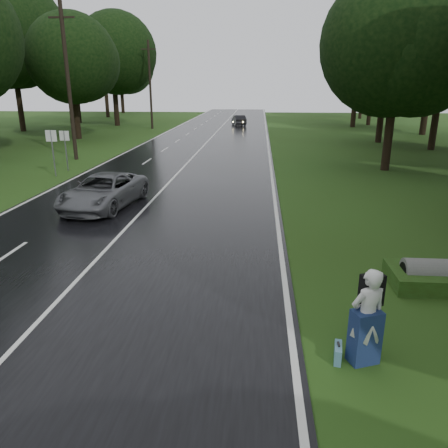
% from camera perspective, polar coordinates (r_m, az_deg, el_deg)
% --- Properties ---
extents(ground, '(160.00, 160.00, 0.00)m').
position_cam_1_polar(ground, '(12.50, -19.63, -8.05)').
color(ground, '#254715').
rests_on(ground, ground).
extents(road, '(12.00, 140.00, 0.04)m').
position_cam_1_polar(road, '(31.03, -4.74, 8.15)').
color(road, black).
rests_on(road, ground).
extents(lane_center, '(0.12, 140.00, 0.01)m').
position_cam_1_polar(lane_center, '(31.03, -4.74, 8.20)').
color(lane_center, silver).
rests_on(lane_center, road).
extents(grey_car, '(3.10, 5.51, 1.45)m').
position_cam_1_polar(grey_car, '(19.87, -15.62, 4.21)').
color(grey_car, '#55565A').
rests_on(grey_car, road).
extents(far_car, '(2.28, 4.29, 1.34)m').
position_cam_1_polar(far_car, '(60.05, 1.97, 13.57)').
color(far_car, black).
rests_on(far_car, road).
extents(hitchhiker, '(0.85, 0.82, 2.00)m').
position_cam_1_polar(hitchhiker, '(8.96, 18.38, -11.92)').
color(hitchhiker, silver).
rests_on(hitchhiker, ground).
extents(suitcase, '(0.21, 0.49, 0.34)m').
position_cam_1_polar(suitcase, '(9.23, 14.83, -16.16)').
color(suitcase, teal).
rests_on(suitcase, ground).
extents(culvert, '(1.53, 0.77, 0.77)m').
position_cam_1_polar(culvert, '(13.24, 25.58, -7.33)').
color(culvert, slate).
rests_on(culvert, ground).
extents(utility_pole_mid, '(1.80, 0.28, 10.66)m').
position_cam_1_polar(utility_pole_mid, '(34.08, -18.94, 8.09)').
color(utility_pole_mid, black).
rests_on(utility_pole_mid, ground).
extents(utility_pole_far, '(1.80, 0.28, 10.38)m').
position_cam_1_polar(utility_pole_far, '(56.33, -9.46, 12.33)').
color(utility_pole_far, black).
rests_on(utility_pole_far, ground).
extents(road_sign_a, '(0.66, 0.10, 2.74)m').
position_cam_1_polar(road_sign_a, '(28.05, -21.35, 5.90)').
color(road_sign_a, white).
rests_on(road_sign_a, ground).
extents(road_sign_b, '(0.61, 0.10, 2.53)m').
position_cam_1_polar(road_sign_b, '(29.59, -19.92, 6.63)').
color(road_sign_b, white).
rests_on(road_sign_b, ground).
extents(tree_left_e, '(8.58, 8.58, 13.41)m').
position_cam_1_polar(tree_left_e, '(47.51, -18.71, 10.65)').
color(tree_left_e, black).
rests_on(tree_left_e, ground).
extents(tree_left_f, '(10.12, 10.12, 15.81)m').
position_cam_1_polar(tree_left_f, '(61.82, -13.92, 12.53)').
color(tree_left_f, black).
rests_on(tree_left_f, ground).
extents(tree_right_d, '(8.33, 8.33, 13.02)m').
position_cam_1_polar(tree_right_d, '(30.04, 20.47, 6.72)').
color(tree_right_d, black).
rests_on(tree_right_d, ground).
extents(tree_right_e, '(8.57, 8.57, 13.39)m').
position_cam_1_polar(tree_right_e, '(44.69, 19.70, 10.14)').
color(tree_right_e, black).
rests_on(tree_right_e, ground).
extents(tree_right_f, '(10.16, 10.16, 15.87)m').
position_cam_1_polar(tree_right_f, '(60.27, 16.63, 12.19)').
color(tree_right_f, black).
rests_on(tree_right_f, ground).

